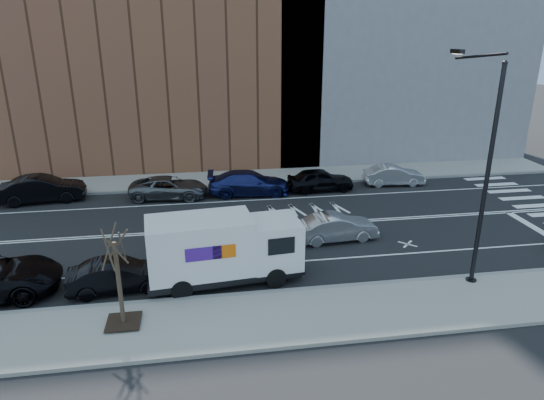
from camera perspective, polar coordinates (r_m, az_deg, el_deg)
name	(u,v)px	position (r m, az deg, el deg)	size (l,w,h in m)	color
ground	(278,226)	(26.28, 0.67, -3.07)	(120.00, 120.00, 0.00)	black
sidewalk_near	(317,315)	(18.60, 5.27, -13.27)	(44.00, 3.60, 0.15)	gray
sidewalk_far	(257,178)	(34.45, -1.75, 2.66)	(44.00, 3.60, 0.15)	gray
curb_near	(306,290)	(20.09, 4.02, -10.50)	(44.00, 0.25, 0.17)	gray
curb_far	(261,185)	(32.75, -1.35, 1.76)	(44.00, 0.25, 0.17)	gray
road_markings	(278,226)	(26.28, 0.67, -3.06)	(40.00, 8.60, 0.01)	white
bldg_brick	(137,15)	(39.70, -15.58, 20.24)	(26.00, 10.00, 22.00)	brown
streetlight	(482,164)	(20.88, 23.44, 3.93)	(0.44, 4.02, 9.34)	black
street_tree	(120,292)	(18.03, -17.44, -10.24)	(1.20, 1.20, 3.75)	black
fedex_van	(223,248)	(20.25, -5.78, -5.65)	(6.60, 2.82, 2.93)	black
far_parked_b	(43,189)	(32.82, -25.39, 1.18)	(1.72, 4.94, 1.63)	black
far_parked_c	(169,188)	(31.04, -12.03, 1.44)	(2.22, 4.83, 1.34)	#575B60
far_parked_d	(249,183)	(31.03, -2.70, 2.03)	(2.13, 5.24, 1.52)	navy
far_parked_e	(320,180)	(31.88, 5.69, 2.39)	(1.74, 4.33, 1.48)	black
far_parked_f	(394,175)	(33.96, 14.14, 2.84)	(1.41, 4.04, 1.33)	silver
driving_sedan	(336,227)	(24.58, 7.58, -3.20)	(1.43, 4.11, 1.36)	#A9AAAE
near_parked_rear_a	(119,275)	(20.84, -17.59, -8.46)	(1.40, 4.03, 1.33)	black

